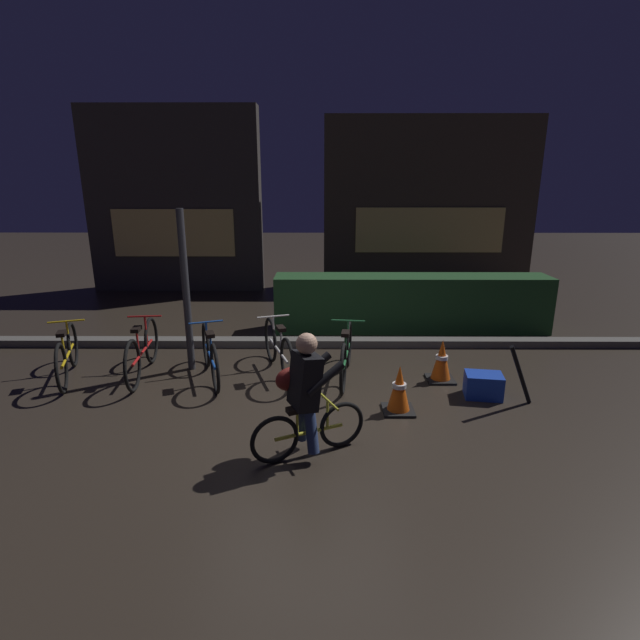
{
  "coord_description": "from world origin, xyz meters",
  "views": [
    {
      "loc": [
        0.23,
        -5.16,
        2.57
      ],
      "look_at": [
        0.2,
        0.6,
        0.9
      ],
      "focal_mm": 26.95,
      "sensor_mm": 36.0,
      "label": 1
    }
  ],
  "objects_px": {
    "parked_bike_center_right": "(278,350)",
    "parked_bike_right_mid": "(346,354)",
    "traffic_cone_near": "(399,390)",
    "cyclist": "(305,395)",
    "parked_bike_leftmost": "(67,355)",
    "traffic_cone_far": "(442,361)",
    "blue_crate": "(483,385)",
    "closed_umbrella": "(521,375)",
    "street_post": "(186,292)",
    "parked_bike_center_left": "(210,355)",
    "parked_bike_left_mid": "(142,351)"
  },
  "relations": [
    {
      "from": "street_post",
      "to": "traffic_cone_far",
      "type": "distance_m",
      "value": 3.57
    },
    {
      "from": "parked_bike_left_mid",
      "to": "parked_bike_center_left",
      "type": "distance_m",
      "value": 0.95
    },
    {
      "from": "parked_bike_center_right",
      "to": "blue_crate",
      "type": "height_order",
      "value": "parked_bike_center_right"
    },
    {
      "from": "parked_bike_leftmost",
      "to": "parked_bike_center_left",
      "type": "height_order",
      "value": "parked_bike_leftmost"
    },
    {
      "from": "parked_bike_right_mid",
      "to": "traffic_cone_far",
      "type": "bearing_deg",
      "value": -86.12
    },
    {
      "from": "cyclist",
      "to": "closed_umbrella",
      "type": "height_order",
      "value": "cyclist"
    },
    {
      "from": "traffic_cone_far",
      "to": "closed_umbrella",
      "type": "distance_m",
      "value": 1.06
    },
    {
      "from": "traffic_cone_near",
      "to": "blue_crate",
      "type": "bearing_deg",
      "value": 19.89
    },
    {
      "from": "parked_bike_leftmost",
      "to": "parked_bike_center_right",
      "type": "bearing_deg",
      "value": -105.28
    },
    {
      "from": "parked_bike_right_mid",
      "to": "parked_bike_center_right",
      "type": "bearing_deg",
      "value": 86.62
    },
    {
      "from": "parked_bike_leftmost",
      "to": "traffic_cone_near",
      "type": "height_order",
      "value": "parked_bike_leftmost"
    },
    {
      "from": "parked_bike_center_left",
      "to": "traffic_cone_near",
      "type": "relative_size",
      "value": 2.67
    },
    {
      "from": "parked_bike_center_left",
      "to": "traffic_cone_far",
      "type": "bearing_deg",
      "value": -110.76
    },
    {
      "from": "blue_crate",
      "to": "traffic_cone_near",
      "type": "bearing_deg",
      "value": -160.11
    },
    {
      "from": "parked_bike_right_mid",
      "to": "blue_crate",
      "type": "xyz_separation_m",
      "value": [
        1.67,
        -0.58,
        -0.19
      ]
    },
    {
      "from": "parked_bike_center_right",
      "to": "parked_bike_right_mid",
      "type": "height_order",
      "value": "parked_bike_center_right"
    },
    {
      "from": "parked_bike_leftmost",
      "to": "parked_bike_left_mid",
      "type": "distance_m",
      "value": 0.98
    },
    {
      "from": "parked_bike_center_left",
      "to": "blue_crate",
      "type": "relative_size",
      "value": 3.43
    },
    {
      "from": "parked_bike_right_mid",
      "to": "traffic_cone_near",
      "type": "xyz_separation_m",
      "value": [
        0.56,
        -0.98,
        -0.07
      ]
    },
    {
      "from": "parked_bike_leftmost",
      "to": "parked_bike_right_mid",
      "type": "bearing_deg",
      "value": -108.86
    },
    {
      "from": "street_post",
      "to": "parked_bike_center_left",
      "type": "height_order",
      "value": "street_post"
    },
    {
      "from": "parked_bike_center_right",
      "to": "blue_crate",
      "type": "distance_m",
      "value": 2.71
    },
    {
      "from": "blue_crate",
      "to": "closed_umbrella",
      "type": "relative_size",
      "value": 0.52
    },
    {
      "from": "street_post",
      "to": "traffic_cone_near",
      "type": "bearing_deg",
      "value": -25.38
    },
    {
      "from": "traffic_cone_near",
      "to": "blue_crate",
      "type": "xyz_separation_m",
      "value": [
        1.11,
        0.4,
        -0.12
      ]
    },
    {
      "from": "blue_crate",
      "to": "parked_bike_right_mid",
      "type": "bearing_deg",
      "value": 160.83
    },
    {
      "from": "street_post",
      "to": "closed_umbrella",
      "type": "bearing_deg",
      "value": -15.38
    },
    {
      "from": "parked_bike_leftmost",
      "to": "traffic_cone_far",
      "type": "height_order",
      "value": "parked_bike_leftmost"
    },
    {
      "from": "traffic_cone_far",
      "to": "blue_crate",
      "type": "xyz_separation_m",
      "value": [
        0.4,
        -0.51,
        -0.13
      ]
    },
    {
      "from": "street_post",
      "to": "parked_bike_center_right",
      "type": "height_order",
      "value": "street_post"
    },
    {
      "from": "street_post",
      "to": "cyclist",
      "type": "relative_size",
      "value": 1.79
    },
    {
      "from": "traffic_cone_near",
      "to": "traffic_cone_far",
      "type": "height_order",
      "value": "traffic_cone_far"
    },
    {
      "from": "parked_bike_left_mid",
      "to": "closed_umbrella",
      "type": "height_order",
      "value": "closed_umbrella"
    },
    {
      "from": "parked_bike_leftmost",
      "to": "parked_bike_left_mid",
      "type": "relative_size",
      "value": 0.91
    },
    {
      "from": "parked_bike_center_right",
      "to": "traffic_cone_far",
      "type": "height_order",
      "value": "parked_bike_center_right"
    },
    {
      "from": "parked_bike_center_left",
      "to": "blue_crate",
      "type": "distance_m",
      "value": 3.54
    },
    {
      "from": "parked_bike_center_right",
      "to": "closed_umbrella",
      "type": "xyz_separation_m",
      "value": [
        2.92,
        -1.0,
        0.05
      ]
    },
    {
      "from": "traffic_cone_far",
      "to": "blue_crate",
      "type": "height_order",
      "value": "traffic_cone_far"
    },
    {
      "from": "traffic_cone_near",
      "to": "closed_umbrella",
      "type": "xyz_separation_m",
      "value": [
        1.44,
        0.15,
        0.12
      ]
    },
    {
      "from": "street_post",
      "to": "cyclist",
      "type": "distance_m",
      "value": 2.83
    },
    {
      "from": "blue_crate",
      "to": "closed_umbrella",
      "type": "height_order",
      "value": "closed_umbrella"
    },
    {
      "from": "parked_bike_center_left",
      "to": "traffic_cone_near",
      "type": "height_order",
      "value": "parked_bike_center_left"
    },
    {
      "from": "traffic_cone_near",
      "to": "closed_umbrella",
      "type": "distance_m",
      "value": 1.45
    },
    {
      "from": "parked_bike_center_left",
      "to": "cyclist",
      "type": "xyz_separation_m",
      "value": [
        1.34,
        -1.86,
        0.29
      ]
    },
    {
      "from": "cyclist",
      "to": "parked_bike_leftmost",
      "type": "bearing_deg",
      "value": 125.25
    },
    {
      "from": "parked_bike_right_mid",
      "to": "closed_umbrella",
      "type": "distance_m",
      "value": 2.17
    },
    {
      "from": "parked_bike_left_mid",
      "to": "parked_bike_center_left",
      "type": "xyz_separation_m",
      "value": [
        0.94,
        -0.11,
        -0.02
      ]
    },
    {
      "from": "traffic_cone_far",
      "to": "closed_umbrella",
      "type": "xyz_separation_m",
      "value": [
        0.74,
        -0.76,
        0.12
      ]
    },
    {
      "from": "traffic_cone_near",
      "to": "cyclist",
      "type": "height_order",
      "value": "cyclist"
    },
    {
      "from": "parked_bike_right_mid",
      "to": "traffic_cone_far",
      "type": "height_order",
      "value": "parked_bike_right_mid"
    }
  ]
}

